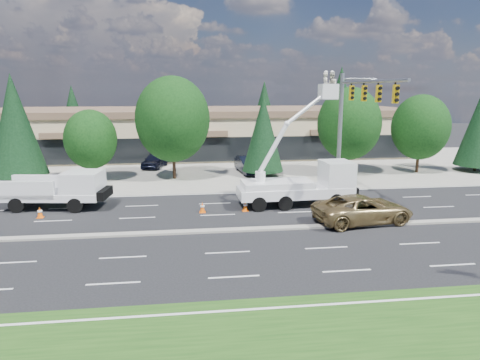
{
  "coord_description": "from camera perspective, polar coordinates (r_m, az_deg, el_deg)",
  "views": [
    {
      "loc": [
        -1.86,
        -22.81,
        7.84
      ],
      "look_at": [
        1.32,
        2.45,
        2.4
      ],
      "focal_mm": 32.0,
      "sensor_mm": 36.0,
      "label": 1
    }
  ],
  "objects": [
    {
      "name": "road_median",
      "position": [
        24.17,
        -2.41,
        -6.72
      ],
      "size": [
        120.0,
        0.55,
        0.12
      ],
      "primitive_type": "cube",
      "color": "gray",
      "rests_on": "ground"
    },
    {
      "name": "traffic_cone_b",
      "position": [
        27.78,
        -5.04,
        -3.65
      ],
      "size": [
        0.4,
        0.4,
        0.7
      ],
      "color": "#FF5F08",
      "rests_on": "ground"
    },
    {
      "name": "traffic_cone_c",
      "position": [
        27.98,
        0.71,
        -3.49
      ],
      "size": [
        0.4,
        0.4,
        0.7
      ],
      "color": "#FF5F08",
      "rests_on": "ground"
    },
    {
      "name": "bucket_truck",
      "position": [
        29.45,
        8.7,
        0.25
      ],
      "size": [
        7.91,
        2.8,
        9.01
      ],
      "rotation": [
        0.0,
        0.0,
        0.04
      ],
      "color": "white",
      "rests_on": "ground"
    },
    {
      "name": "tree_front_h",
      "position": [
        47.1,
        29.29,
        6.13
      ],
      "size": [
        4.0,
        4.0,
        7.88
      ],
      "color": "#332114",
      "rests_on": "ground"
    },
    {
      "name": "tree_front_e",
      "position": [
        38.63,
        3.1,
        6.24
      ],
      "size": [
        3.72,
        3.72,
        7.33
      ],
      "color": "#332114",
      "rests_on": "ground"
    },
    {
      "name": "concrete_apron",
      "position": [
        43.56,
        -4.62,
        1.66
      ],
      "size": [
        140.0,
        22.0,
        0.01
      ],
      "primitive_type": "cube",
      "color": "gray",
      "rests_on": "ground"
    },
    {
      "name": "tree_front_f",
      "position": [
        40.75,
        14.35,
        7.27
      ],
      "size": [
        5.79,
        5.79,
        8.04
      ],
      "color": "#332114",
      "rests_on": "ground"
    },
    {
      "name": "tree_front_d",
      "position": [
        37.92,
        -8.98,
        8.0
      ],
      "size": [
        6.47,
        6.47,
        8.97
      ],
      "color": "#332114",
      "rests_on": "ground"
    },
    {
      "name": "parked_car_east",
      "position": [
        40.55,
        1.13,
        2.06
      ],
      "size": [
        2.28,
        5.02,
        1.6
      ],
      "primitive_type": "imported",
      "rotation": [
        0.0,
        0.0,
        0.13
      ],
      "color": "black",
      "rests_on": "ground"
    },
    {
      "name": "utility_pickup",
      "position": [
        30.91,
        -22.83,
        -1.63
      ],
      "size": [
        6.76,
        3.21,
        2.49
      ],
      "rotation": [
        0.0,
        0.0,
        -0.13
      ],
      "color": "white",
      "rests_on": "ground"
    },
    {
      "name": "tree_back_a",
      "position": [
        66.88,
        -21.38,
        8.39
      ],
      "size": [
        4.26,
        4.26,
        8.4
      ],
      "color": "#332114",
      "rests_on": "ground"
    },
    {
      "name": "strip_mall",
      "position": [
        53.05,
        -5.17,
        6.59
      ],
      "size": [
        50.4,
        15.4,
        5.5
      ],
      "color": "tan",
      "rests_on": "ground"
    },
    {
      "name": "tree_back_c",
      "position": [
        65.96,
        3.23,
        9.42
      ],
      "size": [
        4.56,
        4.56,
        8.99
      ],
      "color": "#332114",
      "rests_on": "ground"
    },
    {
      "name": "traffic_cone_a",
      "position": [
        29.32,
        -25.13,
        -3.93
      ],
      "size": [
        0.4,
        0.4,
        0.7
      ],
      "color": "#FF5F08",
      "rests_on": "ground"
    },
    {
      "name": "signal_mast",
      "position": [
        32.18,
        14.67,
        8.5
      ],
      "size": [
        2.76,
        10.16,
        9.0
      ],
      "color": "gray",
      "rests_on": "ground"
    },
    {
      "name": "ground",
      "position": [
        24.19,
        -2.41,
        -6.86
      ],
      "size": [
        140.0,
        140.0,
        0.0
      ],
      "primitive_type": "plane",
      "color": "black",
      "rests_on": "ground"
    },
    {
      "name": "traffic_cone_d",
      "position": [
        29.08,
        10.65,
        -3.1
      ],
      "size": [
        0.4,
        0.4,
        0.7
      ],
      "color": "#FF5F08",
      "rests_on": "ground"
    },
    {
      "name": "tree_back_b",
      "position": [
        64.9,
        -9.19,
        9.53
      ],
      "size": [
        4.86,
        4.86,
        9.59
      ],
      "color": "#332114",
      "rests_on": "ground"
    },
    {
      "name": "minivan",
      "position": [
        26.54,
        16.07,
        -3.75
      ],
      "size": [
        6.28,
        3.55,
        1.66
      ],
      "primitive_type": "imported",
      "rotation": [
        0.0,
        0.0,
        1.71
      ],
      "color": "olive",
      "rests_on": "ground"
    },
    {
      "name": "tree_front_c",
      "position": [
        38.91,
        -19.29,
        5.13
      ],
      "size": [
        4.43,
        4.43,
        6.15
      ],
      "color": "#332114",
      "rests_on": "ground"
    },
    {
      "name": "tree_back_d",
      "position": [
        69.09,
        13.24,
        10.25
      ],
      "size": [
        5.71,
        5.71,
        11.25
      ],
      "color": "#332114",
      "rests_on": "ground"
    },
    {
      "name": "parked_car_west",
      "position": [
        44.26,
        -11.3,
        2.6
      ],
      "size": [
        2.86,
        4.67,
        1.48
      ],
      "primitive_type": "imported",
      "rotation": [
        0.0,
        0.0,
        -0.27
      ],
      "color": "black",
      "rests_on": "ground"
    },
    {
      "name": "tree_front_b",
      "position": [
        40.48,
        -27.8,
        6.5
      ],
      "size": [
        4.62,
        4.62,
        9.12
      ],
      "color": "#332114",
      "rests_on": "ground"
    },
    {
      "name": "tree_front_g",
      "position": [
        43.82,
        22.93,
        6.49
      ],
      "size": [
        5.31,
        5.31,
        7.36
      ],
      "color": "#332114",
      "rests_on": "ground"
    }
  ]
}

